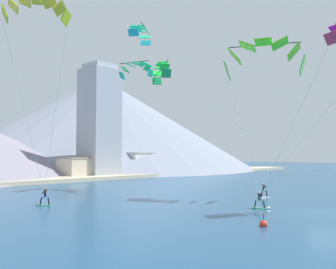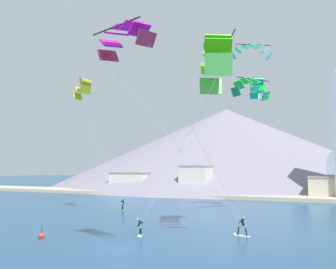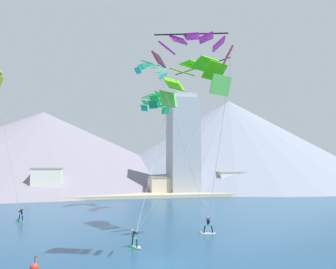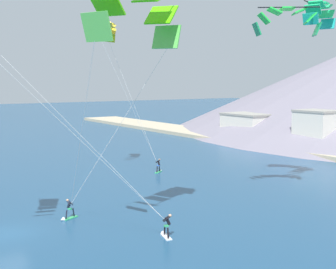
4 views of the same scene
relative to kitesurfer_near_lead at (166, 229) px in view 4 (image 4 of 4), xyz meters
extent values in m
plane|color=navy|center=(-6.92, -9.21, -0.54)|extent=(400.00, 400.00, 0.00)
cube|color=white|center=(0.18, -0.10, -0.51)|extent=(1.51, 0.82, 0.07)
cylinder|color=black|center=(0.57, -0.21, -0.10)|extent=(0.27, 0.19, 0.75)
cylinder|color=black|center=(-0.20, 0.01, -0.10)|extent=(0.27, 0.19, 0.75)
cube|color=#33B266|center=(0.18, -0.10, 0.31)|extent=(0.32, 0.37, 0.12)
cylinder|color=black|center=(0.22, 0.01, 0.65)|extent=(0.34, 0.50, 0.64)
cylinder|color=black|center=(0.31, -0.12, 0.83)|extent=(0.23, 0.54, 0.41)
cylinder|color=black|center=(0.07, -0.05, 0.83)|extent=(0.23, 0.54, 0.41)
cylinder|color=black|center=(0.14, -0.26, 0.80)|extent=(0.51, 0.17, 0.03)
sphere|color=tan|center=(0.26, 0.18, 1.03)|extent=(0.23, 0.23, 0.23)
cone|color=white|center=(-0.65, 0.14, -0.44)|extent=(0.39, 0.43, 0.36)
cube|color=#33B266|center=(-8.07, -4.02, -0.51)|extent=(0.95, 1.50, 0.07)
cylinder|color=black|center=(-8.21, -3.66, -0.13)|extent=(0.19, 0.26, 0.69)
cylinder|color=black|center=(-7.92, -4.39, -0.13)|extent=(0.19, 0.26, 0.69)
cube|color=#33B266|center=(-8.07, -4.02, 0.25)|extent=(0.35, 0.31, 0.12)
cylinder|color=black|center=(-8.16, -4.06, 0.57)|extent=(0.46, 0.35, 0.59)
cylinder|color=black|center=(-8.11, -3.92, 0.74)|extent=(0.49, 0.26, 0.38)
cylinder|color=black|center=(-8.03, -4.13, 0.74)|extent=(0.49, 0.26, 0.38)
cylinder|color=black|center=(-7.90, -3.96, 0.71)|extent=(0.22, 0.49, 0.03)
sphere|color=tan|center=(-8.30, -4.12, 0.93)|extent=(0.21, 0.21, 0.21)
cone|color=white|center=(-7.74, -4.83, -0.44)|extent=(0.45, 0.41, 0.36)
cube|color=#33B266|center=(-20.33, 12.42, -0.51)|extent=(1.22, 1.42, 0.07)
cylinder|color=black|center=(-20.09, 12.10, -0.11)|extent=(0.25, 0.27, 0.74)
cylinder|color=black|center=(-20.56, 12.73, -0.11)|extent=(0.25, 0.27, 0.74)
cube|color=blue|center=(-20.33, 12.42, 0.30)|extent=(0.39, 0.38, 0.12)
cylinder|color=black|center=(-20.27, 12.46, 0.64)|extent=(0.42, 0.39, 0.63)
cylinder|color=black|center=(-20.28, 12.30, 0.82)|extent=(0.48, 0.39, 0.41)
cylinder|color=black|center=(-20.43, 12.49, 0.82)|extent=(0.48, 0.39, 0.41)
cylinder|color=black|center=(-20.50, 12.29, 0.79)|extent=(0.34, 0.44, 0.03)
sphere|color=#9E7051|center=(-20.19, 12.52, 1.04)|extent=(0.23, 0.23, 0.23)
cone|color=white|center=(-20.85, 13.11, -0.44)|extent=(0.47, 0.46, 0.36)
cylinder|color=silver|center=(-1.26, -6.43, 7.25)|extent=(2.83, 12.39, 12.92)
cylinder|color=silver|center=(-3.67, -5.31, 7.25)|extent=(7.66, 10.17, 12.92)
cube|color=#5DCA4F|center=(-3.48, 2.37, 13.99)|extent=(2.29, 1.60, 1.85)
cube|color=#58E00D|center=(-3.06, 1.61, 15.55)|extent=(2.57, 2.19, 1.56)
cube|color=#58E00D|center=(-0.53, -4.24, 15.55)|extent=(2.63, 2.02, 1.56)
cube|color=#5DCA4F|center=(-0.27, -5.07, 13.99)|extent=(2.38, 1.39, 1.85)
cylinder|color=silver|center=(-5.75, -0.73, 6.91)|extent=(4.35, 6.50, 12.41)
cylinder|color=silver|center=(-4.08, -4.60, 6.91)|extent=(7.69, 1.31, 12.41)
cube|color=#9BB816|center=(-22.29, 5.99, 15.94)|extent=(1.42, 1.15, 1.16)
cube|color=yellow|center=(-22.61, 6.51, 16.76)|extent=(1.61, 1.39, 1.07)
cube|color=yellow|center=(-23.19, 7.15, 17.31)|extent=(1.68, 1.58, 0.82)
cube|color=yellow|center=(-23.95, 7.81, 17.50)|extent=(1.64, 1.68, 0.45)
cube|color=yellow|center=(-24.77, 8.39, 17.31)|extent=(1.51, 1.69, 0.82)
cube|color=yellow|center=(-25.53, 8.81, 16.76)|extent=(1.28, 1.64, 1.07)
cube|color=#9BB816|center=(-26.11, 8.99, 15.94)|extent=(0.97, 1.49, 1.16)
cylinder|color=black|center=(-24.30, 7.36, 17.65)|extent=(3.04, 3.97, 0.10)
cylinder|color=silver|center=(-21.37, 9.04, 8.12)|extent=(1.79, 6.52, 14.69)
cylinder|color=silver|center=(-23.40, 10.64, 8.12)|extent=(5.85, 3.34, 14.69)
cube|color=#19924F|center=(-0.53, 16.48, 15.15)|extent=(1.34, 1.23, 1.18)
cube|color=#21DB40|center=(-0.92, 15.99, 16.10)|extent=(1.55, 1.52, 1.00)
cube|color=#21DB40|center=(-1.47, 15.22, 16.73)|extent=(1.68, 1.68, 0.66)
cube|color=#21DB40|center=(-2.08, 14.29, 16.96)|extent=(1.73, 1.69, 0.22)
cube|color=#21DB40|center=(-2.67, 13.34, 16.73)|extent=(1.71, 1.62, 0.66)
cube|color=#21DB40|center=(-3.13, 12.51, 16.10)|extent=(1.61, 1.41, 1.00)
cube|color=#19924F|center=(-3.40, 11.95, 15.15)|extent=(1.42, 1.08, 1.18)
cylinder|color=black|center=(-1.59, 13.98, 17.00)|extent=(3.32, 4.39, 0.10)
cube|color=#1DB0A7|center=(-1.51, 16.79, 16.20)|extent=(1.49, 0.89, 1.05)
cube|color=#1EDC78|center=(-1.67, 17.29, 17.08)|extent=(1.61, 1.22, 0.87)
cube|color=#1EDC78|center=(-1.95, 18.07, 17.67)|extent=(1.68, 1.43, 0.54)
cube|color=#1EDC78|center=(-2.27, 19.02, 17.88)|extent=(1.69, 1.47, 0.13)
cube|color=#1EDC78|center=(-2.60, 19.96, 17.67)|extent=(1.67, 1.44, 0.54)
cube|color=#1EDC78|center=(-2.88, 20.75, 17.08)|extent=(1.60, 1.24, 0.87)
cube|color=#1DB0A7|center=(-3.06, 21.24, 16.20)|extent=(1.49, 0.91, 1.05)
cylinder|color=black|center=(-2.88, 18.81, 17.88)|extent=(1.61, 4.48, 0.10)
cube|color=silver|center=(-37.83, 44.31, 1.84)|extent=(9.02, 6.94, 4.76)
cube|color=#99958B|center=(-37.83, 44.31, 4.37)|extent=(9.38, 7.22, 0.30)
cube|color=silver|center=(-20.90, 42.93, 2.60)|extent=(6.09, 5.24, 6.28)
cube|color=#99958B|center=(-20.90, 42.93, 5.89)|extent=(6.33, 5.45, 0.30)
camera|label=1|loc=(-39.24, -21.16, 4.42)|focal=40.00mm
camera|label=2|loc=(8.82, -33.81, 5.64)|focal=40.00mm
camera|label=3|loc=(-12.05, -33.00, 6.56)|focal=35.00mm
camera|label=4|loc=(27.15, -18.10, 10.59)|focal=50.00mm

